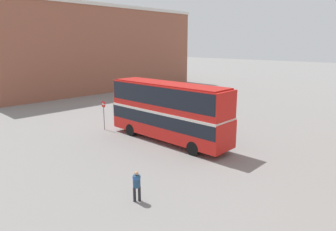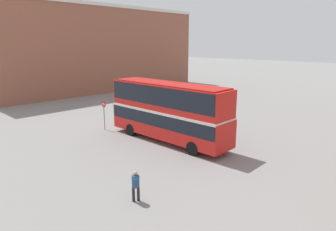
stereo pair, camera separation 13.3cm
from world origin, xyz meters
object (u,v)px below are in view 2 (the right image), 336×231
double_decker_bus (168,108)px  parked_car_kerb_near (172,97)px  parked_car_kerb_far (152,105)px  pedestrian_foreground (136,183)px  no_entry_sign (104,110)px

double_decker_bus → parked_car_kerb_near: 16.93m
parked_car_kerb_near → parked_car_kerb_far: bearing=118.6°
pedestrian_foreground → parked_car_kerb_near: pedestrian_foreground is taller
parked_car_kerb_near → no_entry_sign: bearing=115.9°
parked_car_kerb_far → parked_car_kerb_near: bearing=99.7°
parked_car_kerb_near → parked_car_kerb_far: 6.30m
double_decker_bus → no_entry_sign: double_decker_bus is taller
pedestrian_foreground → parked_car_kerb_far: (-14.75, 14.55, -0.22)m
double_decker_bus → pedestrian_foreground: (5.67, -8.05, -1.75)m
double_decker_bus → pedestrian_foreground: bearing=-56.0°
double_decker_bus → parked_car_kerb_near: double_decker_bus is taller
parked_car_kerb_near → parked_car_kerb_far: size_ratio=1.07×
parked_car_kerb_near → no_entry_sign: (4.82, -14.14, 1.06)m
parked_car_kerb_near → parked_car_kerb_far: (2.32, -5.86, 0.01)m
double_decker_bus → pedestrian_foreground: size_ratio=6.84×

